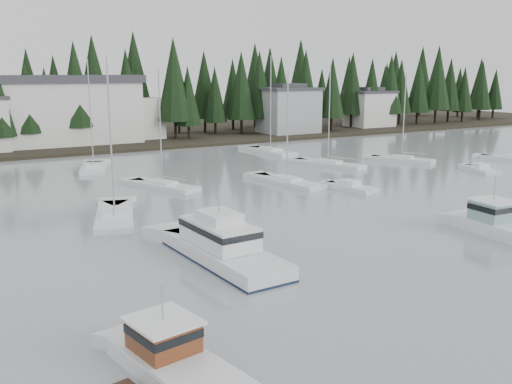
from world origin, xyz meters
TOP-DOWN VIEW (x-y plane):
  - far_shore_land at (0.00, 97.00)m, footprint 240.00×54.00m
  - conifer_treeline at (0.00, 86.00)m, footprint 200.00×22.00m
  - house_east_a at (36.00, 78.00)m, footprint 10.60×8.48m
  - house_east_b at (58.00, 80.00)m, footprint 9.54×7.42m
  - harbor_inn at (-2.96, 82.34)m, footprint 29.50×11.50m
  - lobster_boat_brown at (-16.65, 6.15)m, footprint 5.08×8.53m
  - cabin_cruiser_center at (-8.55, 18.26)m, footprint 4.08×11.49m
  - lobster_boat_teal at (12.03, 12.62)m, footprint 3.63×8.86m
  - sailboat_0 at (20.37, 45.02)m, footprint 5.61×10.40m
  - sailboat_2 at (-11.43, 32.22)m, footprint 5.81×10.36m
  - sailboat_3 at (-3.38, 42.28)m, footprint 5.68×9.21m
  - sailboat_5 at (-6.60, 57.24)m, footprint 5.25×8.58m
  - sailboat_6 at (31.29, 42.94)m, footprint 6.14×8.78m
  - sailboat_9 at (20.25, 58.96)m, footprint 3.41×10.14m
  - sailboat_10 at (9.14, 37.62)m, footprint 3.88×10.13m
  - runabout_1 at (12.95, 31.64)m, footprint 3.34×6.17m
  - runabout_2 at (33.68, 32.12)m, footprint 3.82×5.97m

SIDE VIEW (x-z plane):
  - far_shore_land at x=0.00m, z-range -0.50..0.50m
  - conifer_treeline at x=0.00m, z-range -10.00..10.00m
  - sailboat_10 at x=9.14m, z-range -6.22..6.35m
  - sailboat_2 at x=-11.43m, z-range -6.73..6.86m
  - sailboat_6 at x=31.29m, z-range -6.07..6.21m
  - sailboat_0 at x=20.37m, z-range -6.56..6.70m
  - sailboat_3 at x=-3.38m, z-range -6.31..6.46m
  - sailboat_9 at x=20.25m, z-range -7.32..7.47m
  - sailboat_5 at x=-6.60m, z-range -6.90..7.06m
  - runabout_1 at x=12.95m, z-range -0.58..0.84m
  - runabout_2 at x=33.68m, z-range -0.58..0.84m
  - lobster_boat_brown at x=-16.65m, z-range -1.56..2.48m
  - lobster_boat_teal at x=12.03m, z-range -1.84..2.99m
  - cabin_cruiser_center at x=-8.55m, z-range -1.70..3.16m
  - house_east_b at x=58.00m, z-range 0.28..8.53m
  - house_east_a at x=36.00m, z-range 0.28..9.53m
  - harbor_inn at x=-2.96m, z-range 0.33..11.23m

